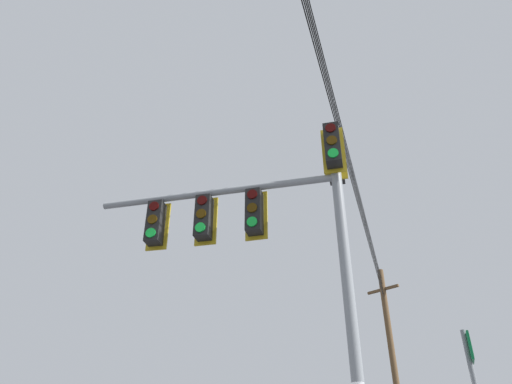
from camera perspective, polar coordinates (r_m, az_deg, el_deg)
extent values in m
cylinder|color=gray|center=(8.10, 11.46, -15.47)|extent=(0.20, 0.20, 6.74)
cylinder|color=gray|center=(9.64, -5.00, -0.05)|extent=(3.75, 3.39, 0.14)
cube|color=black|center=(9.32, 9.20, 5.58)|extent=(0.42, 0.42, 0.90)
cube|color=#B29319|center=(9.45, 9.30, 4.98)|extent=(0.35, 0.32, 1.04)
cylinder|color=#360503|center=(9.37, 8.95, 7.64)|extent=(0.17, 0.16, 0.20)
cylinder|color=#3C2703|center=(9.18, 9.10, 6.18)|extent=(0.17, 0.16, 0.20)
cylinder|color=green|center=(9.01, 9.26, 4.66)|extent=(0.17, 0.16, 0.20)
cube|color=black|center=(9.81, 9.53, 3.54)|extent=(0.42, 0.42, 0.90)
cube|color=#B29319|center=(9.67, 9.44, 4.10)|extent=(0.35, 0.32, 1.04)
cylinder|color=#360503|center=(10.11, 9.47, 4.42)|extent=(0.17, 0.16, 0.20)
cylinder|color=#3C2703|center=(9.94, 9.62, 3.01)|extent=(0.17, 0.16, 0.20)
cylinder|color=green|center=(9.78, 9.77, 1.55)|extent=(0.17, 0.16, 0.20)
cube|color=black|center=(9.17, -0.21, -2.38)|extent=(0.42, 0.42, 0.90)
cube|color=#B29319|center=(9.31, 0.06, -2.87)|extent=(0.35, 0.33, 1.04)
cylinder|color=#360503|center=(9.18, -0.47, -0.26)|extent=(0.17, 0.16, 0.20)
cylinder|color=#3C2703|center=(9.03, -0.48, -1.90)|extent=(0.17, 0.16, 0.20)
cylinder|color=green|center=(8.89, -0.49, -3.59)|extent=(0.17, 0.16, 0.20)
cube|color=black|center=(9.43, -6.30, -3.06)|extent=(0.42, 0.42, 0.90)
cube|color=#B29319|center=(9.58, -5.98, -3.53)|extent=(0.36, 0.32, 1.04)
cylinder|color=#360503|center=(9.44, -6.52, -0.99)|extent=(0.17, 0.16, 0.20)
cylinder|color=#3C2703|center=(9.30, -6.63, -2.59)|extent=(0.17, 0.16, 0.20)
cylinder|color=green|center=(9.16, -6.74, -4.25)|extent=(0.17, 0.16, 0.20)
cube|color=black|center=(9.80, -12.01, -3.66)|extent=(0.42, 0.42, 0.90)
cube|color=#B29319|center=(9.94, -11.65, -4.11)|extent=(0.36, 0.31, 1.04)
cylinder|color=#360503|center=(9.81, -12.18, -1.67)|extent=(0.17, 0.15, 0.20)
cylinder|color=#3C2703|center=(9.67, -12.37, -3.22)|extent=(0.17, 0.15, 0.20)
cylinder|color=green|center=(9.54, -12.57, -4.81)|extent=(0.17, 0.15, 0.20)
cylinder|color=brown|center=(23.70, 16.43, -20.56)|extent=(0.29, 0.29, 10.20)
cube|color=brown|center=(24.69, 15.02, -11.26)|extent=(0.61, 1.67, 0.12)
cube|color=#0C7238|center=(7.15, 24.34, -16.68)|extent=(0.31, 0.27, 0.36)
cube|color=white|center=(7.15, 24.46, -16.66)|extent=(0.25, 0.22, 0.30)
cylinder|color=black|center=(9.40, 6.91, 17.42)|extent=(24.80, 23.73, 0.72)
cylinder|color=black|center=(9.62, 6.80, 18.55)|extent=(24.80, 23.73, 0.72)
cylinder|color=black|center=(9.82, 6.70, 19.58)|extent=(24.80, 23.73, 0.72)
cylinder|color=black|center=(10.03, 6.60, 20.54)|extent=(24.80, 23.73, 0.72)
cylinder|color=black|center=(10.27, 6.49, 21.59)|extent=(24.80, 23.73, 0.72)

